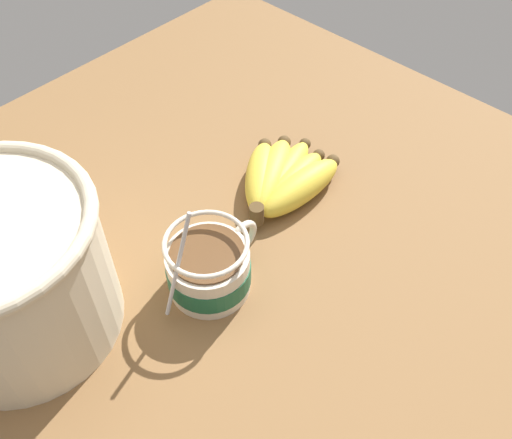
{
  "coord_description": "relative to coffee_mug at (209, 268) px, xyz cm",
  "views": [
    {
      "loc": [
        -33.39,
        -33.9,
        62.17
      ],
      "look_at": [
        2.41,
        -0.47,
        6.37
      ],
      "focal_mm": 40.0,
      "sensor_mm": 36.0,
      "label": 1
    }
  ],
  "objects": [
    {
      "name": "woven_basket",
      "position": [
        -18.48,
        12.34,
        6.05
      ],
      "size": [
        23.8,
        23.8,
        18.47
      ],
      "color": "beige",
      "rests_on": "table"
    },
    {
      "name": "banana_bunch",
      "position": [
        18.65,
        4.55,
        -1.41
      ],
      "size": [
        18.19,
        14.21,
        4.53
      ],
      "color": "#4C381E",
      "rests_on": "table"
    },
    {
      "name": "table",
      "position": [
        7.08,
        1.51,
        -4.85
      ],
      "size": [
        101.36,
        101.36,
        2.53
      ],
      "color": "brown",
      "rests_on": "ground"
    },
    {
      "name": "coffee_mug",
      "position": [
        0.0,
        0.0,
        0.0
      ],
      "size": [
        15.61,
        10.39,
        15.29
      ],
      "color": "beige",
      "rests_on": "table"
    }
  ]
}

